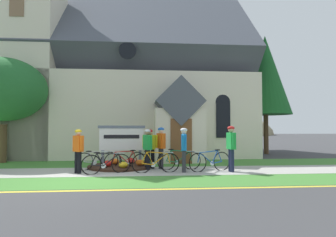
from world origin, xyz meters
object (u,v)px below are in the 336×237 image
object	(u,v)px
cyclist_in_blue_jersey	(150,146)
bicycle_green	(210,161)
church_sign	(122,139)
bicycle_white	(106,163)
bicycle_black	(156,162)
cyclist_in_orange_jersey	(147,146)
yard_deciduous_tree	(4,90)
cyclist_in_yellow_jersey	(231,145)
cyclist_in_green_jersey	(184,146)
cyclist_in_red_jersey	(161,145)
roadside_conifer	(265,75)
bicycle_orange	(97,160)
bicycle_blue	(179,160)
cyclist_in_white_jersey	(78,148)
bicycle_yellow	(125,160)

from	to	relation	value
cyclist_in_blue_jersey	bicycle_green	bearing A→B (deg)	-20.79
church_sign	bicycle_white	world-z (taller)	church_sign
bicycle_black	cyclist_in_orange_jersey	xyz separation A→B (m)	(-0.29, 0.75, 0.55)
bicycle_white	yard_deciduous_tree	size ratio (longest dim) A/B	0.34
bicycle_black	cyclist_in_yellow_jersey	distance (m)	2.93
church_sign	cyclist_in_orange_jersey	xyz separation A→B (m)	(1.11, -1.20, -0.23)
cyclist_in_blue_jersey	cyclist_in_green_jersey	bearing A→B (deg)	-39.01
cyclist_in_red_jersey	cyclist_in_yellow_jersey	xyz separation A→B (m)	(2.60, -0.99, 0.04)
cyclist_in_orange_jersey	roadside_conifer	world-z (taller)	roadside_conifer
church_sign	yard_deciduous_tree	world-z (taller)	yard_deciduous_tree
church_sign	yard_deciduous_tree	size ratio (longest dim) A/B	0.40
bicycle_white	cyclist_in_yellow_jersey	bearing A→B (deg)	0.33
bicycle_orange	cyclist_in_green_jersey	world-z (taller)	cyclist_in_green_jersey
bicycle_green	cyclist_in_blue_jersey	bearing A→B (deg)	159.21
bicycle_green	bicycle_blue	distance (m)	1.25
cyclist_in_orange_jersey	cyclist_in_yellow_jersey	size ratio (longest dim) A/B	0.93
bicycle_orange	cyclist_in_orange_jersey	xyz separation A→B (m)	(2.01, -0.20, 0.57)
bicycle_orange	cyclist_in_blue_jersey	xyz separation A→B (m)	(2.12, 0.11, 0.56)
bicycle_blue	cyclist_in_red_jersey	xyz separation A→B (m)	(-0.70, 0.23, 0.61)
church_sign	bicycle_blue	size ratio (longest dim) A/B	1.15
cyclist_in_blue_jersey	cyclist_in_red_jersey	distance (m)	0.46
cyclist_in_blue_jersey	cyclist_in_yellow_jersey	world-z (taller)	cyclist_in_yellow_jersey
cyclist_in_orange_jersey	bicycle_white	bearing A→B (deg)	-151.01
yard_deciduous_tree	bicycle_orange	bearing A→B (deg)	-29.36
cyclist_in_white_jersey	cyclist_in_orange_jersey	world-z (taller)	same
bicycle_white	cyclist_in_white_jersey	size ratio (longest dim) A/B	1.06
church_sign	bicycle_green	xyz separation A→B (m)	(3.51, -1.76, -0.78)
bicycle_yellow	bicycle_white	world-z (taller)	bicycle_white
cyclist_in_green_jersey	bicycle_orange	bearing A→B (deg)	164.99
church_sign	cyclist_in_yellow_jersey	bearing A→B (deg)	-25.19
cyclist_in_white_jersey	cyclist_in_green_jersey	xyz separation A→B (m)	(3.89, -0.00, 0.03)
cyclist_in_blue_jersey	cyclist_in_red_jersey	size ratio (longest dim) A/B	0.95
church_sign	bicycle_orange	distance (m)	1.56
bicycle_black	bicycle_yellow	distance (m)	1.49
cyclist_in_red_jersey	bicycle_white	bearing A→B (deg)	-153.74
bicycle_blue	cyclist_in_green_jersey	distance (m)	0.89
bicycle_orange	yard_deciduous_tree	bearing A→B (deg)	150.64
bicycle_blue	cyclist_in_white_jersey	xyz separation A→B (m)	(-3.79, -0.65, 0.55)
bicycle_yellow	cyclist_in_green_jersey	bearing A→B (deg)	-21.49
church_sign	bicycle_black	xyz separation A→B (m)	(1.41, -1.94, -0.78)
bicycle_orange	cyclist_in_blue_jersey	bearing A→B (deg)	2.94
bicycle_orange	cyclist_in_orange_jersey	bearing A→B (deg)	-5.68
cyclist_in_white_jersey	cyclist_in_blue_jersey	size ratio (longest dim) A/B	1.00
cyclist_in_white_jersey	yard_deciduous_tree	xyz separation A→B (m)	(-4.36, 3.65, 2.58)
bicycle_green	roadside_conifer	xyz separation A→B (m)	(5.34, 6.97, 4.73)
cyclist_in_yellow_jersey	cyclist_in_blue_jersey	bearing A→B (deg)	159.86
church_sign	roadside_conifer	size ratio (longest dim) A/B	0.26
church_sign	bicycle_yellow	size ratio (longest dim) A/B	1.26
bicycle_green	cyclist_in_yellow_jersey	bearing A→B (deg)	-18.15
cyclist_in_orange_jersey	cyclist_in_red_jersey	bearing A→B (deg)	18.16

